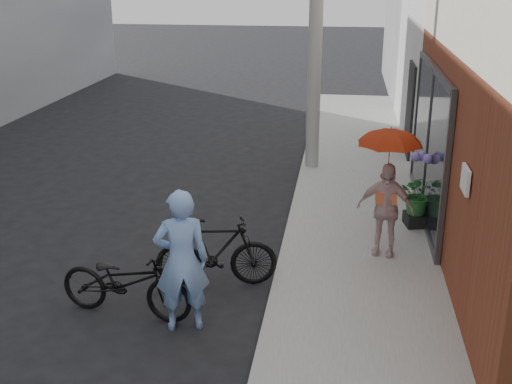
% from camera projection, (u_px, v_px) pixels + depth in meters
% --- Properties ---
extents(ground, '(80.00, 80.00, 0.00)m').
position_uv_depth(ground, '(199.00, 308.00, 8.24)').
color(ground, black).
rests_on(ground, ground).
extents(sidewalk, '(2.20, 24.00, 0.12)m').
position_uv_depth(sidewalk, '(362.00, 249.00, 9.81)').
color(sidewalk, gray).
rests_on(sidewalk, ground).
extents(curb, '(0.12, 24.00, 0.12)m').
position_uv_depth(curb, '(286.00, 244.00, 9.96)').
color(curb, '#9E9E99').
rests_on(curb, ground).
extents(utility_pole, '(0.28, 0.28, 7.00)m').
position_uv_depth(utility_pole, '(317.00, 0.00, 12.52)').
color(utility_pole, '#9E9E99').
rests_on(utility_pole, ground).
extents(officer, '(0.74, 0.60, 1.77)m').
position_uv_depth(officer, '(182.00, 261.00, 7.51)').
color(officer, '#7A9EDA').
rests_on(officer, ground).
extents(bike_left, '(1.82, 0.86, 0.92)m').
position_uv_depth(bike_left, '(126.00, 282.00, 7.93)').
color(bike_left, black).
rests_on(bike_left, ground).
extents(bike_right, '(1.71, 0.75, 0.99)m').
position_uv_depth(bike_right, '(216.00, 252.00, 8.67)').
color(bike_right, black).
rests_on(bike_right, ground).
extents(kimono_woman, '(0.87, 0.50, 1.40)m').
position_uv_depth(kimono_woman, '(385.00, 209.00, 9.30)').
color(kimono_woman, beige).
rests_on(kimono_woman, sidewalk).
extents(parasol, '(0.89, 0.89, 0.78)m').
position_uv_depth(parasol, '(390.00, 136.00, 8.94)').
color(parasol, red).
rests_on(parasol, kimono_woman).
extents(planter, '(0.45, 0.45, 0.20)m').
position_uv_depth(planter, '(417.00, 219.00, 10.51)').
color(planter, black).
rests_on(planter, sidewalk).
extents(potted_plant, '(0.61, 0.53, 0.68)m').
position_uv_depth(potted_plant, '(419.00, 194.00, 10.36)').
color(potted_plant, '#2B6B2D').
rests_on(potted_plant, planter).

